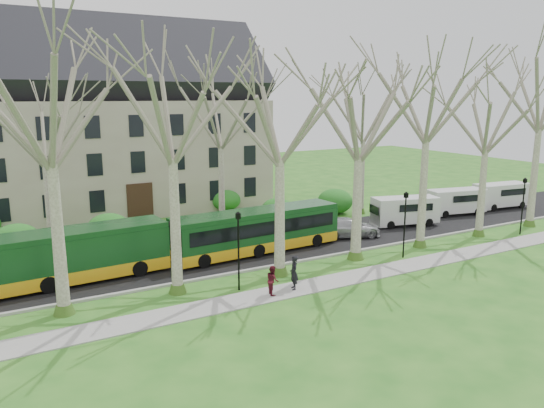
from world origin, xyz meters
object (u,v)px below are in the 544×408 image
Objects in this scene: sedan at (348,227)px; pedestrian_b at (273,280)px; van_c at (501,196)px; pedestrian_a at (294,273)px; bus_lead at (55,258)px; bus_follow at (257,230)px; van_a at (405,211)px; van_b at (456,202)px.

pedestrian_b reaches higher than sedan.
van_c reaches higher than pedestrian_a.
bus_lead is 12.22m from pedestrian_b.
pedestrian_b is at bearing -156.30° from van_c.
sedan is at bearing -168.87° from van_c.
bus_follow reaches higher than van_a.
bus_lead is 1.05× the size of bus_follow.
bus_follow is 7.40m from pedestrian_a.
van_a is 0.99× the size of van_c.
bus_lead is 12.76m from bus_follow.
van_c is 30.79m from pedestrian_b.
bus_lead is at bearing -104.71° from pedestrian_a.
pedestrian_a is (-9.30, -7.29, 0.22)m from sedan.
bus_lead is 6.68× the size of pedestrian_a.
bus_lead reaches higher than van_a.
bus_lead is at bearing -163.37° from van_a.
van_c is at bearing 124.73° from pedestrian_a.
bus_follow is at bearing -8.68° from pedestrian_b.
van_b is (6.71, 0.73, -0.02)m from van_a.
van_a is at bearing -162.06° from van_b.
pedestrian_a reaches higher than sedan.
pedestrian_a is at bearing -147.11° from van_b.
van_a is 1.02× the size of van_b.
bus_follow is (12.75, 0.03, -0.07)m from bus_lead.
van_b is (33.45, 1.44, -0.43)m from bus_lead.
sedan is 12.99m from pedestrian_b.
bus_follow is 14.00m from van_a.
van_c is (39.36, 1.29, -0.39)m from bus_lead.
van_a is 6.75m from van_b.
bus_lead reaches higher than pedestrian_b.
sedan is (20.47, 0.11, -0.85)m from bus_lead.
bus_lead is at bearing 176.89° from bus_follow.
sedan is at bearing -41.92° from pedestrian_b.
bus_lead is 20.49m from sedan.
pedestrian_a reaches higher than pedestrian_b.
van_b is at bearing -56.34° from pedestrian_b.
bus_lead is 33.48m from van_b.
bus_follow reaches higher than van_c.
van_a reaches higher than van_b.
bus_lead is 39.38m from van_c.
pedestrian_b is (-16.95, -7.98, -0.37)m from van_a.
van_c is at bearing -68.37° from sedan.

